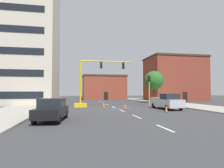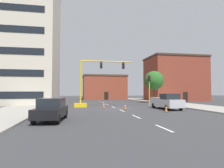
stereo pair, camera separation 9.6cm
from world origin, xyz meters
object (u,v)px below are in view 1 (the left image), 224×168
traffic_cone_roadside_b (104,105)px  traffic_cone_roadside_a (125,107)px  sedan_black_near_left (52,109)px  traffic_cone_roadside_c (166,109)px  traffic_light_pole_right (149,83)px  pickup_truck_silver (166,102)px  tree_right_mid (154,81)px  traffic_signal_gantry (88,92)px

traffic_cone_roadside_b → traffic_cone_roadside_a: bearing=-52.0°
sedan_black_near_left → traffic_cone_roadside_c: bearing=20.5°
traffic_light_pole_right → sedan_black_near_left: 18.90m
traffic_light_pole_right → pickup_truck_silver: size_ratio=0.88×
traffic_light_pole_right → tree_right_mid: (3.93, 7.44, 0.93)m
tree_right_mid → traffic_cone_roadside_c: bearing=-108.6°
pickup_truck_silver → traffic_cone_roadside_a: bearing=178.6°
tree_right_mid → traffic_cone_roadside_b: tree_right_mid is taller
traffic_signal_gantry → traffic_light_pole_right: (9.70, 0.53, 1.32)m
traffic_signal_gantry → traffic_cone_roadside_c: 11.85m
tree_right_mid → sedan_black_near_left: size_ratio=1.37×
pickup_truck_silver → traffic_cone_roadside_a: (-5.39, 0.14, -0.61)m
traffic_signal_gantry → traffic_cone_roadside_a: (4.30, -5.16, -1.84)m
pickup_truck_silver → traffic_cone_roadside_a: size_ratio=7.39×
traffic_signal_gantry → sedan_black_near_left: (-3.46, -12.78, -1.32)m
traffic_cone_roadside_c → pickup_truck_silver: bearing=63.2°
traffic_light_pole_right → traffic_signal_gantry: bearing=-176.8°
traffic_light_pole_right → tree_right_mid: 8.47m
traffic_signal_gantry → sedan_black_near_left: bearing=-105.2°
traffic_cone_roadside_b → traffic_cone_roadside_c: size_ratio=1.05×
traffic_cone_roadside_a → traffic_cone_roadside_b: (-2.25, 2.88, 0.02)m
pickup_truck_silver → sedan_black_near_left: (-13.14, -7.48, -0.09)m
traffic_signal_gantry → traffic_light_pole_right: bearing=3.2°
tree_right_mid → traffic_cone_roadside_b: (-11.58, -10.25, -4.08)m
traffic_light_pole_right → traffic_cone_roadside_a: bearing=-133.5°
traffic_cone_roadside_a → traffic_cone_roadside_c: 5.03m
pickup_truck_silver → traffic_cone_roadside_b: pickup_truck_silver is taller
traffic_cone_roadside_c → traffic_signal_gantry: bearing=133.7°
traffic_signal_gantry → traffic_cone_roadside_b: (2.04, -2.28, -1.82)m
traffic_cone_roadside_a → traffic_cone_roadside_b: traffic_cone_roadside_b is taller
traffic_light_pole_right → traffic_cone_roadside_c: traffic_light_pole_right is taller
traffic_cone_roadside_a → sedan_black_near_left: bearing=-135.5°
traffic_signal_gantry → pickup_truck_silver: size_ratio=1.54×
sedan_black_near_left → traffic_cone_roadside_c: (11.54, 4.31, -0.52)m
pickup_truck_silver → traffic_cone_roadside_b: size_ratio=6.99×
sedan_black_near_left → traffic_cone_roadside_c: 12.33m
traffic_cone_roadside_a → tree_right_mid: bearing=54.6°
traffic_light_pole_right → traffic_cone_roadside_b: 8.74m
tree_right_mid → traffic_cone_roadside_c: 17.83m
sedan_black_near_left → traffic_cone_roadside_a: 10.88m
pickup_truck_silver → sedan_black_near_left: bearing=-150.4°
traffic_signal_gantry → traffic_cone_roadside_b: 3.56m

